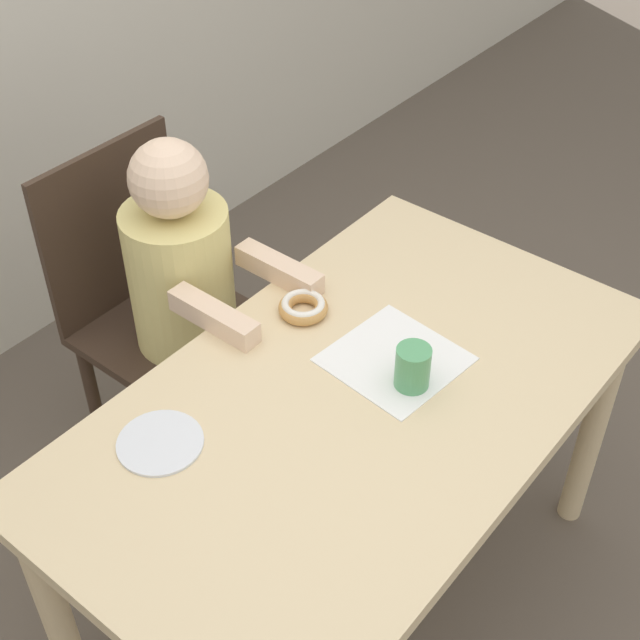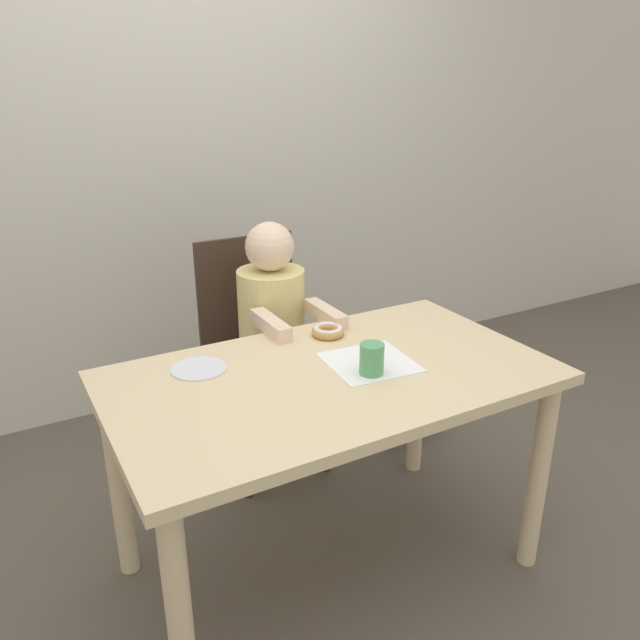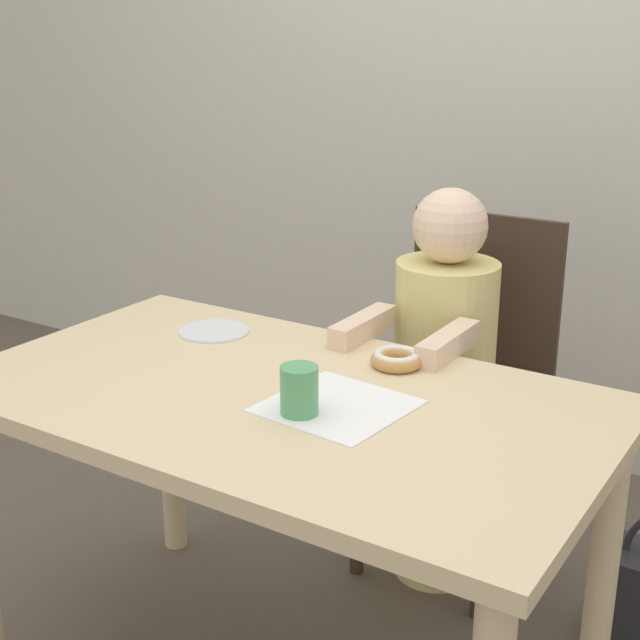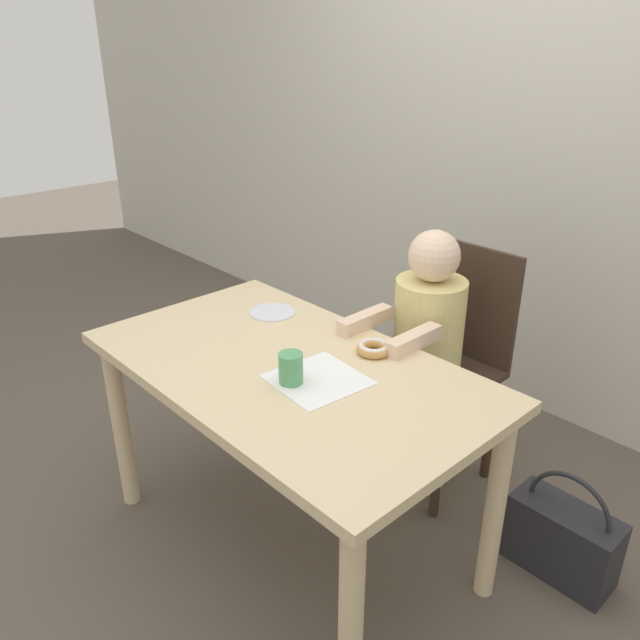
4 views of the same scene
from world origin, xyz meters
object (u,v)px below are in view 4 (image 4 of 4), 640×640
object	(u,v)px
child_figure	(425,366)
cup	(291,369)
donut	(374,348)
handbag	(562,538)
chair	(444,362)

from	to	relation	value
child_figure	cup	world-z (taller)	child_figure
donut	handbag	xyz separation A→B (m)	(0.56, 0.31, -0.59)
child_figure	donut	bearing A→B (deg)	-82.26
child_figure	handbag	bearing A→B (deg)	-2.12
donut	cup	world-z (taller)	cup
chair	donut	xyz separation A→B (m)	(0.05, -0.45, 0.24)
child_figure	donut	size ratio (longest dim) A/B	9.41
child_figure	donut	xyz separation A→B (m)	(0.05, -0.33, 0.21)
child_figure	cup	size ratio (longest dim) A/B	10.86
handbag	cup	bearing A→B (deg)	-134.06
chair	child_figure	xyz separation A→B (m)	(0.00, -0.12, 0.03)
child_figure	handbag	size ratio (longest dim) A/B	2.66
handbag	cup	world-z (taller)	cup
child_figure	handbag	distance (m)	0.72
chair	child_figure	bearing A→B (deg)	-90.00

